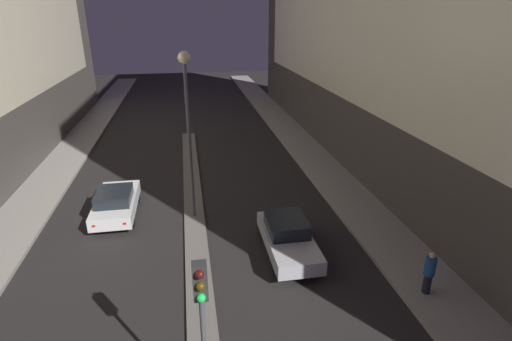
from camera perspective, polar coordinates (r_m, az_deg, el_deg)
median_strip at (r=20.51m, az=-8.83°, el=-6.09°), size 0.99×28.58×0.10m
traffic_light_near at (r=9.34m, az=-7.74°, el=-19.23°), size 0.32×0.42×4.57m
traffic_light_mid at (r=27.85m, az=-9.84°, el=8.84°), size 0.32×0.42×4.57m
street_lamp at (r=18.30m, az=-9.82°, el=9.32°), size 0.56×0.56×7.89m
car_left_lane at (r=21.02m, az=-19.39°, el=-4.30°), size 1.91×4.42×1.47m
car_right_lane at (r=17.00m, az=4.56°, el=-9.44°), size 1.86×4.40×1.51m
pedestrian_on_right_sidewalk at (r=15.69m, az=23.51°, el=-13.14°), size 0.39×0.39×1.66m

